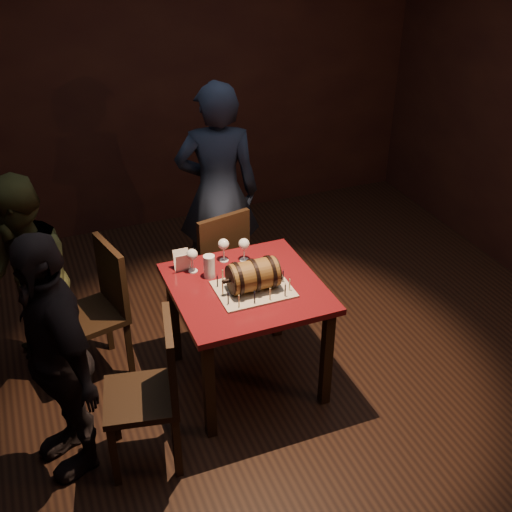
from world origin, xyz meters
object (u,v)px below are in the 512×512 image
at_px(barrel_cake, 253,275).
at_px(chair_left_front, 154,386).
at_px(person_back, 218,193).
at_px(chair_back, 218,261).
at_px(person_left_rear, 28,285).
at_px(wine_glass_mid, 224,245).
at_px(wine_glass_left, 192,255).
at_px(pub_table, 246,300).
at_px(wine_glass_right, 244,245).
at_px(pint_of_ale, 209,267).
at_px(person_left_front, 56,356).
at_px(chair_left_rear, 100,303).

distance_m(barrel_cake, chair_left_front, 0.87).
bearing_deg(person_back, chair_back, 85.05).
bearing_deg(person_left_rear, chair_left_front, 19.13).
height_order(wine_glass_mid, person_left_rear, person_left_rear).
xyz_separation_m(barrel_cake, wine_glass_left, (-0.28, 0.34, 0.01)).
xyz_separation_m(pub_table, wine_glass_right, (0.09, 0.28, 0.23)).
bearing_deg(pint_of_ale, wine_glass_right, 20.93).
bearing_deg(pint_of_ale, chair_left_front, -131.17).
relative_size(pub_table, wine_glass_mid, 5.59).
bearing_deg(chair_back, chair_left_front, -123.69).
distance_m(wine_glass_mid, person_back, 0.81).
distance_m(wine_glass_mid, pint_of_ale, 0.21).
xyz_separation_m(wine_glass_mid, person_left_front, (-1.13, -0.57, -0.13)).
bearing_deg(pub_table, wine_glass_left, 132.93).
bearing_deg(pub_table, person_back, 79.88).
relative_size(pint_of_ale, chair_left_rear, 0.16).
xyz_separation_m(chair_left_rear, chair_left_front, (0.13, -0.89, 0.00)).
relative_size(wine_glass_left, wine_glass_right, 1.00).
bearing_deg(person_left_rear, wine_glass_left, 63.95).
distance_m(wine_glass_right, chair_left_rear, 1.01).
bearing_deg(person_left_front, chair_left_rear, 139.69).
bearing_deg(pint_of_ale, pub_table, -44.98).
xyz_separation_m(pub_table, chair_back, (0.04, 0.69, -0.12)).
relative_size(chair_left_rear, person_back, 0.54).
xyz_separation_m(chair_left_rear, person_left_rear, (-0.41, 0.08, 0.19)).
distance_m(chair_back, chair_left_front, 1.34).
bearing_deg(person_left_rear, barrel_cake, 53.72).
xyz_separation_m(barrel_cake, person_left_front, (-1.18, -0.18, -0.12)).
relative_size(wine_glass_right, chair_left_rear, 0.17).
height_order(pint_of_ale, chair_left_front, chair_left_front).
distance_m(pint_of_ale, person_left_rear, 1.14).
xyz_separation_m(wine_glass_mid, chair_back, (0.07, 0.37, -0.34)).
xyz_separation_m(wine_glass_right, pint_of_ale, (-0.27, -0.10, -0.05)).
height_order(pub_table, person_left_front, person_left_front).
relative_size(chair_left_front, person_back, 0.54).
bearing_deg(wine_glass_left, chair_left_rear, 160.96).
relative_size(chair_left_rear, chair_left_front, 1.00).
bearing_deg(chair_left_front, barrel_cake, 26.28).
height_order(wine_glass_left, person_left_front, person_left_front).
distance_m(wine_glass_right, person_back, 0.83).
relative_size(pub_table, person_back, 0.53).
bearing_deg(wine_glass_left, barrel_cake, -50.71).
distance_m(pint_of_ale, person_back, 1.00).
bearing_deg(chair_back, pint_of_ale, -113.10).
bearing_deg(barrel_cake, person_back, 81.42).
height_order(wine_glass_right, chair_back, chair_back).
height_order(pub_table, person_left_rear, person_left_rear).
distance_m(pub_table, person_back, 1.14).
distance_m(barrel_cake, wine_glass_left, 0.44).
distance_m(chair_left_rear, person_left_rear, 0.46).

